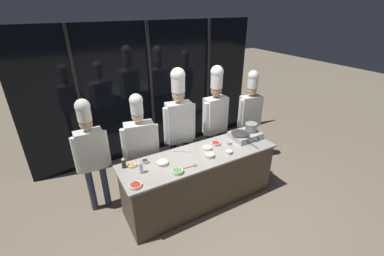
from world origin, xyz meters
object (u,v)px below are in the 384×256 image
prep_bowl_bean_sprouts (229,152)px  serving_spoon_slotted (186,151)px  prep_bowl_garlic (209,155)px  chef_apprentice (250,110)px  prep_bowl_scallions (177,171)px  chef_pastry (215,113)px  portable_stove (245,135)px  frying_pan (241,133)px  prep_bowl_carrots (132,165)px  prep_bowl_bell_pepper (216,143)px  prep_bowl_soy_glaze (145,161)px  prep_bowl_chicken (207,148)px  stock_pot (251,127)px  chef_line (179,120)px  serving_spoon_solid (193,166)px  chef_head (91,148)px  prep_bowl_chili_flakes (135,185)px  prep_bowl_onion (162,163)px  squeeze_bottle_clear (141,167)px  squeeze_bottle_soy (124,163)px  prep_bowl_mushrooms (228,143)px  chef_sous (140,142)px

prep_bowl_bean_sprouts → serving_spoon_slotted: bearing=145.5°
prep_bowl_garlic → chef_apprentice: chef_apprentice is taller
prep_bowl_scallions → chef_pastry: size_ratio=0.08×
portable_stove → frying_pan: bearing=-177.5°
portable_stove → prep_bowl_carrots: 1.96m
portable_stove → prep_bowl_bell_pepper: portable_stove is taller
prep_bowl_soy_glaze → prep_bowl_bell_pepper: 1.20m
prep_bowl_chicken → prep_bowl_garlic: bearing=-113.9°
stock_pot → chef_pastry: bearing=121.3°
prep_bowl_bell_pepper → chef_line: 0.72m
frying_pan → chef_line: size_ratio=0.26×
serving_spoon_solid → chef_head: (-1.20, 0.87, 0.19)m
prep_bowl_chili_flakes → chef_line: size_ratio=0.08×
prep_bowl_bean_sprouts → frying_pan: bearing=30.2°
portable_stove → serving_spoon_solid: 1.24m
prep_bowl_chili_flakes → prep_bowl_onion: bearing=30.4°
portable_stove → prep_bowl_onion: (-1.56, -0.02, -0.03)m
prep_bowl_soy_glaze → prep_bowl_garlic: bearing=-20.1°
serving_spoon_solid → prep_bowl_bean_sprouts: bearing=2.7°
squeeze_bottle_clear → prep_bowl_onion: bearing=7.9°
chef_pastry → chef_head: bearing=-4.5°
squeeze_bottle_soy → prep_bowl_chicken: squeeze_bottle_soy is taller
prep_bowl_chili_flakes → prep_bowl_scallions: bearing=-0.1°
serving_spoon_slotted → chef_line: (0.11, 0.41, 0.35)m
prep_bowl_onion → prep_bowl_chili_flakes: 0.58m
prep_bowl_soy_glaze → prep_bowl_mushrooms: size_ratio=1.09×
frying_pan → prep_bowl_scallions: size_ratio=3.32×
chef_line → chef_apprentice: 1.56m
stock_pot → serving_spoon_slotted: stock_pot is taller
prep_bowl_carrots → chef_apprentice: chef_apprentice is taller
portable_stove → prep_bowl_bean_sprouts: portable_stove is taller
prep_bowl_chicken → chef_head: chef_head is taller
chef_apprentice → chef_sous: bearing=11.7°
prep_bowl_chili_flakes → serving_spoon_solid: 0.85m
prep_bowl_bell_pepper → chef_pastry: chef_pastry is taller
prep_bowl_onion → serving_spoon_slotted: prep_bowl_onion is taller
prep_bowl_scallions → squeeze_bottle_soy: bearing=140.7°
portable_stove → prep_bowl_soy_glaze: (-1.76, 0.14, -0.03)m
prep_bowl_bell_pepper → chef_head: (-1.84, 0.52, 0.18)m
prep_bowl_chili_flakes → chef_line: chef_line is taller
stock_pot → prep_bowl_bean_sprouts: bearing=-158.6°
squeeze_bottle_clear → chef_pastry: bearing=21.2°
serving_spoon_slotted → serving_spoon_solid: 0.42m
chef_line → prep_bowl_chicken: bearing=121.9°
prep_bowl_chicken → chef_apprentice: bearing=21.5°
chef_apprentice → prep_bowl_carrots: bearing=20.3°
squeeze_bottle_clear → prep_bowl_scallions: size_ratio=1.21×
serving_spoon_slotted → chef_pastry: chef_pastry is taller
chef_line → prep_bowl_mushrooms: bearing=146.1°
squeeze_bottle_clear → prep_bowl_mushrooms: (1.51, 0.04, -0.07)m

